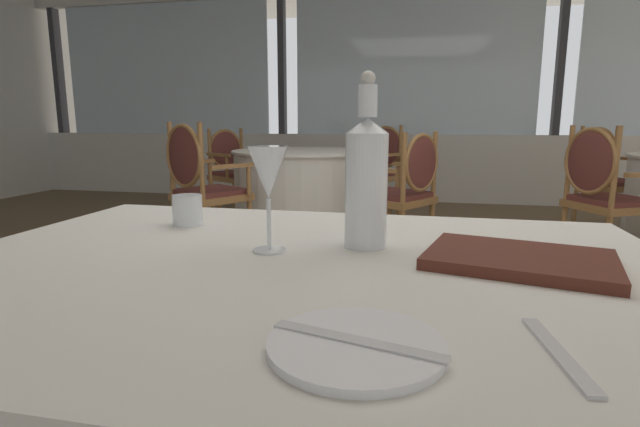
# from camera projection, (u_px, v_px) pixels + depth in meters

# --- Properties ---
(ground_plane) EXTENTS (14.56, 14.56, 0.00)m
(ground_plane) POSITION_uv_depth(u_px,v_px,m) (379.00, 341.00, 2.26)
(ground_plane) COLOR #756047
(window_wall_far) EXTENTS (10.72, 0.14, 2.84)m
(window_wall_far) POSITION_uv_depth(u_px,v_px,m) (412.00, 112.00, 6.09)
(window_wall_far) COLOR silver
(window_wall_far) RESTS_ON ground_plane
(side_plate) EXTENTS (0.20, 0.20, 0.01)m
(side_plate) POSITION_uv_depth(u_px,v_px,m) (356.00, 346.00, 0.53)
(side_plate) COLOR white
(side_plate) RESTS_ON foreground_table
(butter_knife) EXTENTS (0.20, 0.07, 0.00)m
(butter_knife) POSITION_uv_depth(u_px,v_px,m) (356.00, 341.00, 0.53)
(butter_knife) COLOR silver
(butter_knife) RESTS_ON foreground_table
(dinner_fork) EXTENTS (0.04, 0.18, 0.00)m
(dinner_fork) POSITION_uv_depth(u_px,v_px,m) (558.00, 353.00, 0.52)
(dinner_fork) COLOR silver
(dinner_fork) RESTS_ON foreground_table
(water_bottle) EXTENTS (0.08, 0.08, 0.34)m
(water_bottle) POSITION_uv_depth(u_px,v_px,m) (366.00, 179.00, 0.94)
(water_bottle) COLOR white
(water_bottle) RESTS_ON foreground_table
(wine_glass) EXTENTS (0.08, 0.08, 0.20)m
(wine_glass) POSITION_uv_depth(u_px,v_px,m) (268.00, 175.00, 0.90)
(wine_glass) COLOR white
(wine_glass) RESTS_ON foreground_table
(water_tumbler) EXTENTS (0.07, 0.07, 0.07)m
(water_tumbler) POSITION_uv_depth(u_px,v_px,m) (187.00, 210.00, 1.16)
(water_tumbler) COLOR white
(water_tumbler) RESTS_ON foreground_table
(menu_book) EXTENTS (0.35, 0.28, 0.02)m
(menu_book) POSITION_uv_depth(u_px,v_px,m) (519.00, 259.00, 0.84)
(menu_book) COLOR #512319
(menu_book) RESTS_ON foreground_table
(dining_chair_0_0) EXTENTS (0.64, 0.62, 0.97)m
(dining_chair_0_0) POSITION_uv_depth(u_px,v_px,m) (605.00, 170.00, 4.56)
(dining_chair_0_0) COLOR olive
(dining_chair_0_0) RESTS_ON ground_plane
(dining_chair_0_1) EXTENTS (0.62, 0.64, 0.98)m
(dining_chair_0_1) POSITION_uv_depth(u_px,v_px,m) (602.00, 187.00, 3.33)
(dining_chair_0_1) COLOR olive
(dining_chair_0_1) RESTS_ON ground_plane
(background_table_1) EXTENTS (1.28, 1.28, 0.76)m
(background_table_1) POSITION_uv_depth(u_px,v_px,m) (305.00, 193.00, 4.33)
(background_table_1) COLOR silver
(background_table_1) RESTS_ON ground_plane
(dining_chair_1_0) EXTENTS (0.65, 0.63, 0.98)m
(dining_chair_1_0) POSITION_uv_depth(u_px,v_px,m) (378.00, 164.00, 5.05)
(dining_chair_1_0) COLOR olive
(dining_chair_1_0) RESTS_ON ground_plane
(dining_chair_1_1) EXTENTS (0.63, 0.65, 0.94)m
(dining_chair_1_1) POSITION_uv_depth(u_px,v_px,m) (233.00, 166.00, 5.02)
(dining_chair_1_1) COLOR olive
(dining_chair_1_1) RESTS_ON ground_plane
(dining_chair_1_2) EXTENTS (0.65, 0.63, 1.01)m
(dining_chair_1_2) POSITION_uv_depth(u_px,v_px,m) (200.00, 180.00, 3.53)
(dining_chair_1_2) COLOR olive
(dining_chair_1_2) RESTS_ON ground_plane
(dining_chair_1_3) EXTENTS (0.63, 0.65, 0.94)m
(dining_chair_1_3) POSITION_uv_depth(u_px,v_px,m) (406.00, 185.00, 3.57)
(dining_chair_1_3) COLOR olive
(dining_chair_1_3) RESTS_ON ground_plane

